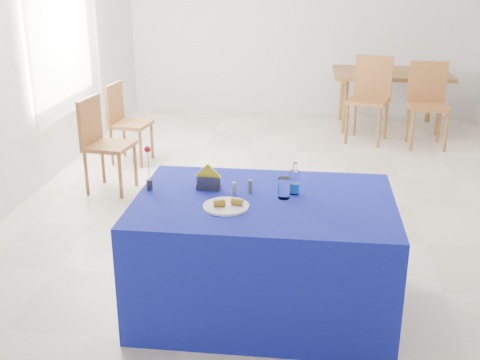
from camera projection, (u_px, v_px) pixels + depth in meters
The scene contains 18 objects.
floor at pixel (291, 201), 5.69m from camera, with size 7.00×7.00×0.00m, color beige.
room_shell at pixel (297, 10), 5.09m from camera, with size 7.00×7.00×7.00m.
window_pane at pixel (58, 21), 6.18m from camera, with size 0.04×1.50×1.60m, color white.
curtain at pixel (65, 21), 6.18m from camera, with size 0.04×1.75×1.85m, color white.
plate at pixel (226, 206), 3.57m from camera, with size 0.28×0.28×0.01m, color white.
drinking_glass at pixel (284, 188), 3.70m from camera, with size 0.08×0.08×0.13m, color white.
salt_shaker at pixel (234, 189), 3.75m from camera, with size 0.03×0.03×0.09m, color gray.
pepper_shaker at pixel (250, 186), 3.79m from camera, with size 0.03×0.03×0.09m, color slate.
blue_table at pixel (264, 254), 3.83m from camera, with size 1.60×1.10×0.76m.
water_bottle at pixel (294, 183), 3.76m from camera, with size 0.06×0.06×0.21m.
napkin_holder at pixel (209, 182), 3.84m from camera, with size 0.16×0.06×0.17m.
rose_vase at pixel (149, 170), 3.80m from camera, with size 0.04×0.04×0.29m.
oak_table at pixel (391, 77), 7.97m from camera, with size 1.52×0.99×0.76m.
chair_bg_left at pixel (370, 93), 7.43m from camera, with size 0.58×0.58×1.04m.
chair_bg_right at pixel (428, 98), 7.22m from camera, with size 0.46×0.46×1.01m.
chair_win_a at pixel (101, 138), 5.79m from camera, with size 0.46×0.46×0.92m.
chair_win_b at pixel (124, 117), 6.63m from camera, with size 0.44×0.44×0.88m.
banana_pieces at pixel (229, 203), 3.55m from camera, with size 0.18×0.09×0.04m.
Camera 1 is at (0.16, -5.30, 2.15)m, focal length 45.00 mm.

